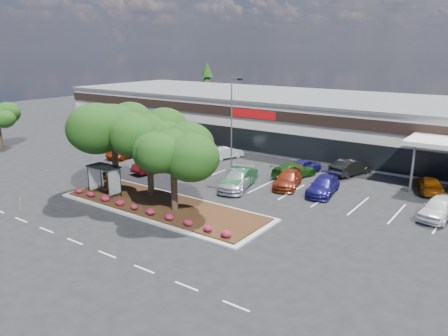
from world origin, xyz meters
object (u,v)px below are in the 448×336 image
Objects in this scene: car_0 at (126,151)px; car_1 at (154,164)px; light_pole at (232,133)px; survey_stake at (20,202)px.

car_1 is at bearing -22.61° from car_0.
light_pole reaches higher than car_0.
light_pole is 8.83m from car_1.
car_1 is (-7.32, -3.49, -3.48)m from light_pole.
survey_stake is 0.21× the size of car_0.
car_0 reaches higher than survey_stake.
car_0 is at bearing -175.69° from light_pole.
light_pole is at bearing 0.82° from car_0.
light_pole reaches higher than survey_stake.
car_0 is (-6.47, 16.73, 0.02)m from survey_stake.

